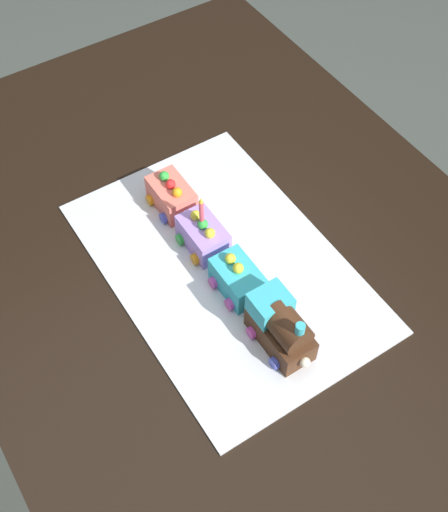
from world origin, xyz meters
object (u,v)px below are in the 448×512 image
(cake_car_caboose_turquoise, at_px, (238,279))
(cake_car_gondola_lavender, at_px, (203,235))
(cake_car_hopper_coral, at_px, (172,195))
(birthday_candle, at_px, (201,209))
(dining_table, at_px, (219,277))
(cake_locomotive, at_px, (281,327))

(cake_car_caboose_turquoise, distance_m, cake_car_gondola_lavender, 0.12)
(cake_car_caboose_turquoise, xyz_separation_m, cake_car_hopper_coral, (0.24, 0.00, 0.00))
(birthday_candle, bearing_deg, cake_car_caboose_turquoise, 180.00)
(cake_car_gondola_lavender, xyz_separation_m, cake_car_hopper_coral, (0.12, 0.00, 0.00))
(dining_table, bearing_deg, cake_locomotive, 173.89)
(birthday_candle, bearing_deg, cake_car_gondola_lavender, 180.00)
(cake_car_gondola_lavender, bearing_deg, cake_locomotive, -180.00)
(cake_car_hopper_coral, bearing_deg, cake_car_gondola_lavender, 180.00)
(cake_locomotive, bearing_deg, dining_table, -6.11)
(dining_table, relative_size, cake_car_hopper_coral, 14.00)
(dining_table, height_order, cake_locomotive, cake_locomotive)
(cake_locomotive, relative_size, birthday_candle, 2.30)
(dining_table, xyz_separation_m, cake_car_caboose_turquoise, (-0.10, 0.02, 0.14))
(cake_car_gondola_lavender, relative_size, birthday_candle, 1.64)
(dining_table, xyz_separation_m, cake_locomotive, (-0.23, 0.02, 0.16))
(cake_car_gondola_lavender, bearing_deg, cake_car_caboose_turquoise, 180.00)
(cake_locomotive, xyz_separation_m, cake_car_gondola_lavender, (0.25, 0.00, -0.02))
(cake_car_caboose_turquoise, xyz_separation_m, cake_car_gondola_lavender, (0.12, 0.00, 0.00))
(cake_car_hopper_coral, bearing_deg, cake_car_caboose_turquoise, 180.00)
(cake_locomotive, relative_size, cake_car_hopper_coral, 1.40)
(cake_locomotive, distance_m, cake_car_gondola_lavender, 0.25)
(cake_locomotive, bearing_deg, cake_car_caboose_turquoise, 0.00)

